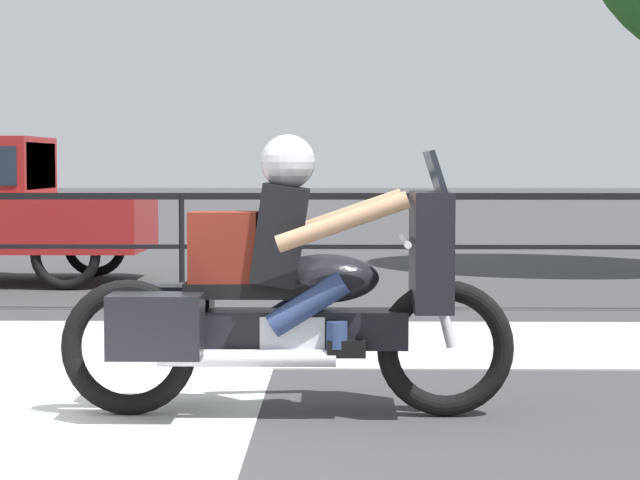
{
  "coord_description": "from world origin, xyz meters",
  "views": [
    {
      "loc": [
        1.42,
        -5.84,
        1.35
      ],
      "look_at": [
        1.31,
        1.34,
        0.9
      ],
      "focal_mm": 70.0,
      "sensor_mm": 36.0,
      "label": 1
    }
  ],
  "objects": [
    {
      "name": "ground_plane",
      "position": [
        0.0,
        0.0,
        0.0
      ],
      "size": [
        120.0,
        120.0,
        0.0
      ],
      "primitive_type": "plane",
      "color": "#38383A"
    },
    {
      "name": "sidewalk_band",
      "position": [
        0.0,
        3.4,
        0.01
      ],
      "size": [
        44.0,
        2.4,
        0.01
      ],
      "primitive_type": "cube",
      "color": "#A8A59E",
      "rests_on": "ground"
    },
    {
      "name": "fence_railing",
      "position": [
        0.0,
        5.32,
        0.85
      ],
      "size": [
        36.0,
        0.05,
        1.08
      ],
      "color": "black",
      "rests_on": "ground"
    },
    {
      "name": "motorcycle",
      "position": [
        1.15,
        0.73,
        0.67
      ],
      "size": [
        2.41,
        0.76,
        1.5
      ],
      "rotation": [
        0.0,
        0.0,
        0.05
      ],
      "color": "black",
      "rests_on": "ground"
    }
  ]
}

